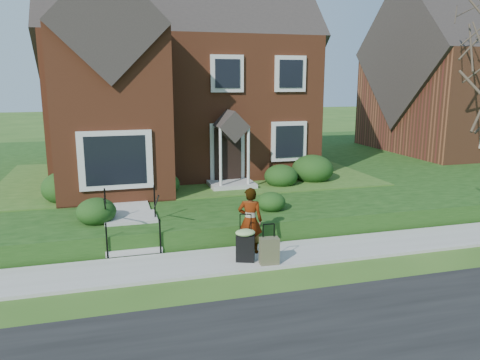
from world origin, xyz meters
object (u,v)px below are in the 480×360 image
object	(u,v)px
suitcase_black	(245,243)
suitcase_olive	(269,251)
front_steps	(132,228)
woman	(250,220)

from	to	relation	value
suitcase_black	suitcase_olive	xyz separation A→B (m)	(0.50, -0.32, -0.13)
front_steps	suitcase_black	size ratio (longest dim) A/B	1.72
woman	suitcase_black	size ratio (longest dim) A/B	1.44
woman	suitcase_olive	bearing A→B (deg)	127.10
front_steps	suitcase_olive	size ratio (longest dim) A/B	2.06
front_steps	woman	world-z (taller)	woman
front_steps	suitcase_olive	world-z (taller)	front_steps
suitcase_black	woman	bearing A→B (deg)	83.00
front_steps	suitcase_olive	distance (m)	3.91
front_steps	suitcase_black	world-z (taller)	front_steps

